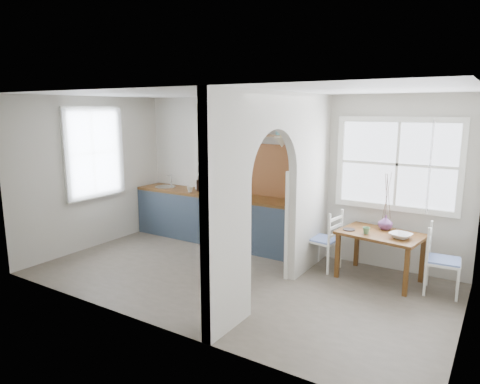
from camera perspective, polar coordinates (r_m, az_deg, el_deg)
The scene contains 26 objects.
floor at distance 6.24m, azimuth -0.83°, elevation -11.49°, with size 5.80×3.20×0.01m, color #6B5F51.
ceiling at distance 5.76m, azimuth -0.91°, elevation 13.14°, with size 5.80×3.20×0.01m, color beige.
walls at distance 5.86m, azimuth -0.87°, elevation 0.33°, with size 5.81×3.21×2.60m.
partition at distance 5.54m, azimuth 5.53°, elevation 1.24°, with size 0.12×3.20×2.60m.
kitchen_window at distance 7.75m, azimuth -19.03°, elevation 4.97°, with size 0.10×1.16×1.50m, color white, non-canonical shape.
nook_window at distance 6.57m, azimuth 20.21°, elevation 3.47°, with size 1.76×0.10×1.30m, color white, non-canonical shape.
counter at distance 7.74m, azimuth -2.50°, elevation -3.44°, with size 3.50×0.60×0.90m.
sink at distance 8.42m, azimuth -9.93°, elevation 0.62°, with size 0.40×0.40×0.02m, color silver.
backsplash at distance 7.30m, azimuth 4.55°, elevation 2.82°, with size 1.65×0.03×0.90m, color brown.
shelf at distance 7.16m, azimuth 4.31°, elevation 7.88°, with size 1.75×0.20×0.21m.
pendant_lamp at distance 6.70m, azimuth 5.61°, elevation 6.63°, with size 0.26×0.26×0.16m, color #F2E5C5.
utensil_rail at distance 6.33m, azimuth 8.25°, elevation 2.40°, with size 0.02×0.02×0.50m, color silver.
dining_table at distance 6.40m, azimuth 18.09°, elevation -8.16°, with size 1.10×0.73×0.69m, color brown, non-canonical shape.
chair_left at distance 6.60m, azimuth 11.09°, elevation -6.18°, with size 0.42×0.42×0.92m, color white, non-canonical shape.
chair_right at distance 6.21m, azimuth 25.51°, elevation -8.19°, with size 0.42×0.42×0.92m, color white, non-canonical shape.
kettle at distance 6.77m, azimuth 7.69°, elevation -0.60°, with size 0.23×0.18×0.27m, color white, non-canonical shape.
mug_a at distance 7.82m, azimuth -6.69°, elevation 0.37°, with size 0.11×0.11×0.10m, color silver.
mug_b at distance 7.96m, azimuth -5.54°, elevation 0.54°, with size 0.12×0.12×0.09m, color white.
knife_block at distance 7.92m, azimuth -5.35°, elevation 0.92°, with size 0.09×0.13×0.21m, color black.
jar at distance 7.56m, azimuth -1.99°, elevation 0.35°, with size 0.11×0.11×0.17m, color olive.
towel_magenta at distance 6.69m, azimuth 8.01°, elevation -7.50°, with size 0.02×0.03×0.54m, color #AF1C64.
towel_orange at distance 6.67m, azimuth 7.90°, elevation -7.77°, with size 0.02×0.03×0.52m, color orange.
bowl at distance 6.14m, azimuth 20.63°, elevation -5.46°, with size 0.28×0.28×0.07m, color white.
table_cup at distance 6.18m, azimuth 16.47°, elevation -4.95°, with size 0.10×0.10×0.09m, color #598C5D.
plate at distance 6.32m, azimuth 14.32°, elevation -4.86°, with size 0.17×0.17×0.01m, color black.
vase at distance 6.47m, azimuth 18.82°, elevation -3.85°, with size 0.20×0.20×0.21m, color #6B3C74.
Camera 1 is at (3.15, -4.82, 2.39)m, focal length 32.00 mm.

